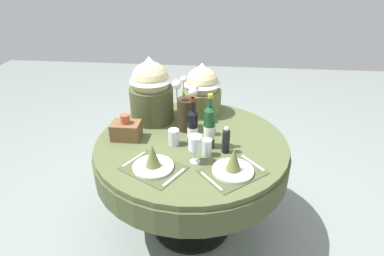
{
  "coord_description": "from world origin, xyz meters",
  "views": [
    {
      "loc": [
        0.19,
        -1.85,
        1.87
      ],
      "look_at": [
        0.0,
        0.03,
        0.84
      ],
      "focal_mm": 30.12,
      "sensor_mm": 36.0,
      "label": 1
    }
  ],
  "objects_px": {
    "wine_bottle_centre": "(209,127)",
    "dining_table": "(192,157)",
    "wine_glass_right": "(195,143)",
    "tumbler_near_left": "(174,137)",
    "gift_tub_back_centre": "(202,87)",
    "gift_tub_back_left": "(151,88)",
    "flower_vase": "(187,110)",
    "woven_basket_side_left": "(126,130)",
    "tumbler_near_right": "(207,147)",
    "place_setting_right": "(233,165)",
    "pepper_mill": "(226,141)",
    "place_setting_left": "(153,162)",
    "wine_bottle_left": "(193,127)"
  },
  "relations": [
    {
      "from": "place_setting_right",
      "to": "pepper_mill",
      "type": "height_order",
      "value": "pepper_mill"
    },
    {
      "from": "tumbler_near_left",
      "to": "woven_basket_side_left",
      "type": "height_order",
      "value": "woven_basket_side_left"
    },
    {
      "from": "tumbler_near_left",
      "to": "pepper_mill",
      "type": "height_order",
      "value": "pepper_mill"
    },
    {
      "from": "place_setting_left",
      "to": "wine_bottle_centre",
      "type": "bearing_deg",
      "value": 41.63
    },
    {
      "from": "wine_glass_right",
      "to": "tumbler_near_left",
      "type": "xyz_separation_m",
      "value": [
        -0.16,
        0.19,
        -0.08
      ]
    },
    {
      "from": "place_setting_right",
      "to": "wine_bottle_centre",
      "type": "xyz_separation_m",
      "value": [
        -0.15,
        0.27,
        0.1
      ]
    },
    {
      "from": "dining_table",
      "to": "pepper_mill",
      "type": "relative_size",
      "value": 7.11
    },
    {
      "from": "place_setting_right",
      "to": "wine_bottle_left",
      "type": "relative_size",
      "value": 1.28
    },
    {
      "from": "gift_tub_back_centre",
      "to": "wine_glass_right",
      "type": "bearing_deg",
      "value": -89.08
    },
    {
      "from": "flower_vase",
      "to": "woven_basket_side_left",
      "type": "distance_m",
      "value": 0.43
    },
    {
      "from": "wine_bottle_left",
      "to": "wine_bottle_centre",
      "type": "xyz_separation_m",
      "value": [
        0.11,
        -0.01,
        0.02
      ]
    },
    {
      "from": "flower_vase",
      "to": "tumbler_near_right",
      "type": "bearing_deg",
      "value": -63.66
    },
    {
      "from": "wine_bottle_centre",
      "to": "gift_tub_back_left",
      "type": "height_order",
      "value": "gift_tub_back_left"
    },
    {
      "from": "wine_bottle_centre",
      "to": "gift_tub_back_left",
      "type": "distance_m",
      "value": 0.57
    },
    {
      "from": "place_setting_left",
      "to": "gift_tub_back_left",
      "type": "height_order",
      "value": "gift_tub_back_left"
    },
    {
      "from": "place_setting_left",
      "to": "wine_bottle_left",
      "type": "height_order",
      "value": "wine_bottle_left"
    },
    {
      "from": "wine_bottle_centre",
      "to": "tumbler_near_left",
      "type": "xyz_separation_m",
      "value": [
        -0.23,
        0.01,
        -0.09
      ]
    },
    {
      "from": "place_setting_left",
      "to": "tumbler_near_right",
      "type": "bearing_deg",
      "value": 29.73
    },
    {
      "from": "wine_glass_right",
      "to": "woven_basket_side_left",
      "type": "distance_m",
      "value": 0.55
    },
    {
      "from": "tumbler_near_left",
      "to": "woven_basket_side_left",
      "type": "xyz_separation_m",
      "value": [
        -0.33,
        0.05,
        0.01
      ]
    },
    {
      "from": "wine_glass_right",
      "to": "pepper_mill",
      "type": "xyz_separation_m",
      "value": [
        0.18,
        0.13,
        -0.05
      ]
    },
    {
      "from": "gift_tub_back_centre",
      "to": "gift_tub_back_left",
      "type": "bearing_deg",
      "value": -156.07
    },
    {
      "from": "place_setting_left",
      "to": "place_setting_right",
      "type": "height_order",
      "value": "same"
    },
    {
      "from": "woven_basket_side_left",
      "to": "tumbler_near_left",
      "type": "bearing_deg",
      "value": -8.22
    },
    {
      "from": "wine_glass_right",
      "to": "gift_tub_back_left",
      "type": "xyz_separation_m",
      "value": [
        -0.37,
        0.53,
        0.13
      ]
    },
    {
      "from": "wine_bottle_left",
      "to": "gift_tub_back_centre",
      "type": "relative_size",
      "value": 0.83
    },
    {
      "from": "gift_tub_back_centre",
      "to": "woven_basket_side_left",
      "type": "bearing_deg",
      "value": -136.36
    },
    {
      "from": "pepper_mill",
      "to": "gift_tub_back_left",
      "type": "height_order",
      "value": "gift_tub_back_left"
    },
    {
      "from": "place_setting_left",
      "to": "tumbler_near_left",
      "type": "bearing_deg",
      "value": 74.1
    },
    {
      "from": "flower_vase",
      "to": "tumbler_near_right",
      "type": "height_order",
      "value": "flower_vase"
    },
    {
      "from": "place_setting_left",
      "to": "wine_bottle_centre",
      "type": "relative_size",
      "value": 1.16
    },
    {
      "from": "flower_vase",
      "to": "wine_bottle_centre",
      "type": "relative_size",
      "value": 1.1
    },
    {
      "from": "tumbler_near_right",
      "to": "flower_vase",
      "type": "bearing_deg",
      "value": 116.34
    },
    {
      "from": "wine_bottle_centre",
      "to": "tumbler_near_left",
      "type": "distance_m",
      "value": 0.25
    },
    {
      "from": "wine_bottle_left",
      "to": "pepper_mill",
      "type": "relative_size",
      "value": 1.81
    },
    {
      "from": "flower_vase",
      "to": "wine_glass_right",
      "type": "bearing_deg",
      "value": -76.81
    },
    {
      "from": "wine_bottle_centre",
      "to": "dining_table",
      "type": "bearing_deg",
      "value": 153.46
    },
    {
      "from": "wine_glass_right",
      "to": "tumbler_near_right",
      "type": "distance_m",
      "value": 0.13
    },
    {
      "from": "wine_bottle_centre",
      "to": "tumbler_near_left",
      "type": "height_order",
      "value": "wine_bottle_centre"
    },
    {
      "from": "flower_vase",
      "to": "place_setting_right",
      "type": "bearing_deg",
      "value": -56.76
    },
    {
      "from": "tumbler_near_right",
      "to": "woven_basket_side_left",
      "type": "relative_size",
      "value": 0.59
    },
    {
      "from": "tumbler_near_left",
      "to": "tumbler_near_right",
      "type": "bearing_deg",
      "value": -25.98
    },
    {
      "from": "place_setting_left",
      "to": "wine_bottle_centre",
      "type": "height_order",
      "value": "wine_bottle_centre"
    },
    {
      "from": "woven_basket_side_left",
      "to": "dining_table",
      "type": "bearing_deg",
      "value": 0.88
    },
    {
      "from": "dining_table",
      "to": "gift_tub_back_left",
      "type": "bearing_deg",
      "value": 138.33
    },
    {
      "from": "place_setting_right",
      "to": "tumbler_near_left",
      "type": "xyz_separation_m",
      "value": [
        -0.38,
        0.27,
        0.01
      ]
    },
    {
      "from": "pepper_mill",
      "to": "gift_tub_back_centre",
      "type": "bearing_deg",
      "value": 108.83
    },
    {
      "from": "woven_basket_side_left",
      "to": "wine_bottle_left",
      "type": "bearing_deg",
      "value": -5.06
    },
    {
      "from": "place_setting_right",
      "to": "gift_tub_back_left",
      "type": "distance_m",
      "value": 0.88
    },
    {
      "from": "gift_tub_back_centre",
      "to": "place_setting_left",
      "type": "bearing_deg",
      "value": -106.08
    }
  ]
}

